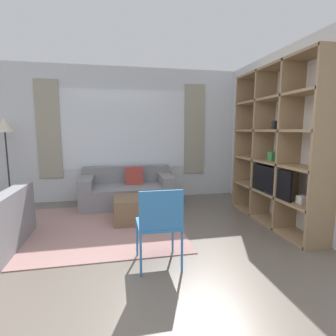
{
  "coord_description": "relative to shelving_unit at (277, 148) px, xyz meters",
  "views": [
    {
      "loc": [
        -0.22,
        -2.14,
        1.44
      ],
      "look_at": [
        0.59,
        1.85,
        0.85
      ],
      "focal_mm": 28.0,
      "sensor_mm": 36.0,
      "label": 1
    }
  ],
  "objects": [
    {
      "name": "ground_plane",
      "position": [
        -2.2,
        -1.43,
        -1.17
      ],
      "size": [
        16.0,
        16.0,
        0.0
      ],
      "primitive_type": "plane",
      "color": "#665B51"
    },
    {
      "name": "wall_back",
      "position": [
        -2.2,
        1.97,
        0.18
      ],
      "size": [
        5.94,
        0.11,
        2.7
      ],
      "color": "silver",
      "rests_on": "ground_plane"
    },
    {
      "name": "wall_right",
      "position": [
        0.2,
        0.25,
        0.18
      ],
      "size": [
        0.07,
        4.57,
        2.7
      ],
      "primitive_type": "cube",
      "color": "silver",
      "rests_on": "ground_plane"
    },
    {
      "name": "area_rug",
      "position": [
        -2.93,
        0.3,
        -1.17
      ],
      "size": [
        2.85,
        2.21,
        0.01
      ],
      "primitive_type": "cube",
      "color": "gray",
      "rests_on": "ground_plane"
    },
    {
      "name": "shelving_unit",
      "position": [
        0.0,
        0.0,
        0.0
      ],
      "size": [
        0.39,
        2.0,
        2.39
      ],
      "color": "silver",
      "rests_on": "ground_plane"
    },
    {
      "name": "couch_main",
      "position": [
        -2.21,
        1.47,
        -0.9
      ],
      "size": [
        1.74,
        0.92,
        0.72
      ],
      "color": "gray",
      "rests_on": "ground_plane"
    },
    {
      "name": "ottoman",
      "position": [
        -2.11,
        0.45,
        -0.97
      ],
      "size": [
        0.72,
        0.57,
        0.4
      ],
      "color": "brown",
      "rests_on": "ground_plane"
    },
    {
      "name": "floor_lamp",
      "position": [
        -4.35,
        1.66,
        0.25
      ],
      "size": [
        0.33,
        0.33,
        1.66
      ],
      "color": "black",
      "rests_on": "ground_plane"
    },
    {
      "name": "folding_chair",
      "position": [
        -2.0,
        -1.02,
        -0.66
      ],
      "size": [
        0.44,
        0.46,
        0.86
      ],
      "rotation": [
        0.0,
        0.0,
        3.14
      ],
      "color": "#3375B7",
      "rests_on": "ground_plane"
    }
  ]
}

